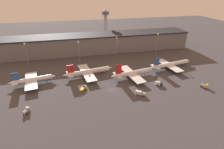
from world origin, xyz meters
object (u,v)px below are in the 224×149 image
(airplane_0, at_px, (32,80))
(service_vehicle_4, at_px, (26,111))
(service_vehicle_2, at_px, (83,88))
(service_vehicle_0, at_px, (204,85))
(service_vehicle_1, at_px, (140,93))
(service_vehicle_3, at_px, (159,83))
(control_tower, at_px, (106,23))
(airplane_1, at_px, (88,72))
(airplane_3, at_px, (170,65))
(airplane_2, at_px, (133,73))

(airplane_0, distance_m, service_vehicle_4, 37.23)
(service_vehicle_2, distance_m, service_vehicle_4, 40.84)
(service_vehicle_2, height_order, service_vehicle_4, service_vehicle_4)
(service_vehicle_0, bearing_deg, service_vehicle_2, -143.39)
(service_vehicle_1, height_order, service_vehicle_3, service_vehicle_1)
(service_vehicle_2, bearing_deg, service_vehicle_3, -67.39)
(service_vehicle_1, height_order, control_tower, control_tower)
(service_vehicle_0, height_order, control_tower, control_tower)
(airplane_1, height_order, service_vehicle_4, airplane_1)
(airplane_0, bearing_deg, service_vehicle_1, -33.41)
(service_vehicle_3, distance_m, control_tower, 131.14)
(airplane_3, relative_size, service_vehicle_0, 8.92)
(airplane_0, xyz_separation_m, airplane_2, (81.30, -5.83, -0.03))
(airplane_2, xyz_separation_m, airplane_3, (40.40, 9.39, -0.01))
(airplane_1, bearing_deg, control_tower, 60.92)
(airplane_3, bearing_deg, airplane_1, 169.02)
(airplane_0, relative_size, airplane_2, 0.88)
(service_vehicle_1, bearing_deg, airplane_2, 117.03)
(service_vehicle_3, bearing_deg, airplane_3, 72.05)
(airplane_1, bearing_deg, service_vehicle_2, -115.34)
(service_vehicle_2, bearing_deg, airplane_0, 93.87)
(service_vehicle_0, distance_m, service_vehicle_2, 92.69)
(airplane_0, relative_size, service_vehicle_2, 5.06)
(airplane_2, height_order, control_tower, control_tower)
(service_vehicle_1, bearing_deg, control_tower, 124.14)
(airplane_2, relative_size, airplane_3, 0.87)
(airplane_1, height_order, service_vehicle_2, airplane_1)
(service_vehicle_1, relative_size, service_vehicle_4, 1.42)
(service_vehicle_1, bearing_deg, service_vehicle_4, -142.66)
(airplane_0, height_order, service_vehicle_3, airplane_0)
(service_vehicle_1, bearing_deg, service_vehicle_2, -167.51)
(service_vehicle_4, bearing_deg, service_vehicle_3, -56.12)
(airplane_0, bearing_deg, service_vehicle_3, -23.73)
(service_vehicle_2, bearing_deg, airplane_2, -45.96)
(service_vehicle_1, distance_m, service_vehicle_4, 75.22)
(service_vehicle_0, xyz_separation_m, service_vehicle_2, (-91.15, 16.81, -0.40))
(service_vehicle_0, height_order, service_vehicle_3, service_vehicle_3)
(service_vehicle_3, xyz_separation_m, control_tower, (-17.72, 127.88, 23.03))
(airplane_2, height_order, service_vehicle_0, airplane_2)
(service_vehicle_1, bearing_deg, airplane_1, 165.12)
(airplane_2, relative_size, service_vehicle_4, 8.18)
(airplane_2, relative_size, service_vehicle_3, 7.06)
(airplane_3, bearing_deg, service_vehicle_2, -175.60)
(service_vehicle_3, relative_size, control_tower, 0.14)
(airplane_1, distance_m, service_vehicle_4, 59.67)
(service_vehicle_0, relative_size, service_vehicle_1, 0.74)
(service_vehicle_0, bearing_deg, service_vehicle_4, -131.76)
(airplane_1, distance_m, control_tower, 106.95)
(airplane_1, xyz_separation_m, service_vehicle_1, (32.95, -38.79, -1.66))
(airplane_2, bearing_deg, airplane_0, 166.02)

